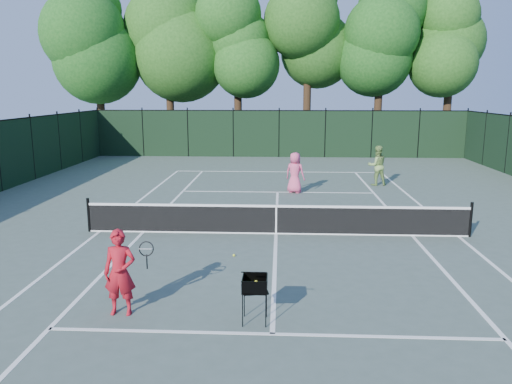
{
  "coord_description": "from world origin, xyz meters",
  "views": [
    {
      "loc": [
        0.11,
        -14.69,
        4.31
      ],
      "look_at": [
        -0.66,
        1.0,
        1.1
      ],
      "focal_mm": 35.0,
      "sensor_mm": 36.0,
      "label": 1
    }
  ],
  "objects_px": {
    "player_pink": "(295,173)",
    "player_green": "(377,166)",
    "ball_hopper": "(255,284)",
    "loose_ball_midcourt": "(234,255)",
    "coach": "(120,272)"
  },
  "relations": [
    {
      "from": "player_pink",
      "to": "ball_hopper",
      "type": "bearing_deg",
      "value": 109.97
    },
    {
      "from": "loose_ball_midcourt",
      "to": "player_green",
      "type": "bearing_deg",
      "value": 61.53
    },
    {
      "from": "player_pink",
      "to": "player_green",
      "type": "bearing_deg",
      "value": -128.57
    },
    {
      "from": "ball_hopper",
      "to": "loose_ball_midcourt",
      "type": "height_order",
      "value": "ball_hopper"
    },
    {
      "from": "coach",
      "to": "player_pink",
      "type": "bearing_deg",
      "value": 70.75
    },
    {
      "from": "player_pink",
      "to": "player_green",
      "type": "relative_size",
      "value": 0.95
    },
    {
      "from": "coach",
      "to": "loose_ball_midcourt",
      "type": "relative_size",
      "value": 25.04
    },
    {
      "from": "player_pink",
      "to": "ball_hopper",
      "type": "xyz_separation_m",
      "value": [
        -1.08,
        -12.27,
        -0.11
      ]
    },
    {
      "from": "coach",
      "to": "loose_ball_midcourt",
      "type": "xyz_separation_m",
      "value": [
        1.88,
        3.53,
        -0.82
      ]
    },
    {
      "from": "ball_hopper",
      "to": "player_green",
      "type": "bearing_deg",
      "value": 60.72
    },
    {
      "from": "player_green",
      "to": "ball_hopper",
      "type": "bearing_deg",
      "value": 62.02
    },
    {
      "from": "coach",
      "to": "ball_hopper",
      "type": "xyz_separation_m",
      "value": [
        2.62,
        -0.23,
        -0.1
      ]
    },
    {
      "from": "player_pink",
      "to": "loose_ball_midcourt",
      "type": "xyz_separation_m",
      "value": [
        -1.83,
        -8.52,
        -0.83
      ]
    },
    {
      "from": "player_green",
      "to": "loose_ball_midcourt",
      "type": "bearing_deg",
      "value": 52.63
    },
    {
      "from": "coach",
      "to": "ball_hopper",
      "type": "height_order",
      "value": "coach"
    }
  ]
}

